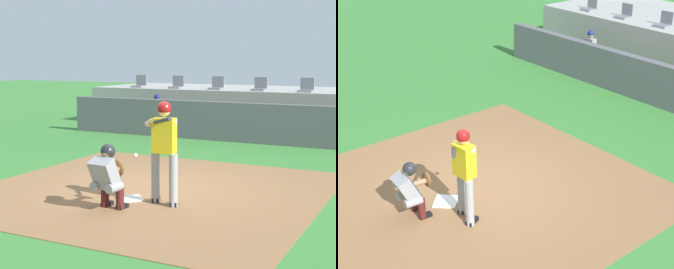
% 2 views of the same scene
% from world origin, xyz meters
% --- Properties ---
extents(ground_plane, '(80.00, 80.00, 0.00)m').
position_xyz_m(ground_plane, '(0.00, 0.00, 0.00)').
color(ground_plane, '#387A33').
extents(dirt_infield, '(6.40, 6.40, 0.01)m').
position_xyz_m(dirt_infield, '(0.00, 0.00, 0.01)').
color(dirt_infield, olive).
rests_on(dirt_infield, ground).
extents(home_plate, '(0.62, 0.62, 0.02)m').
position_xyz_m(home_plate, '(0.00, -0.80, 0.02)').
color(home_plate, white).
rests_on(home_plate, dirt_infield).
extents(batter_at_plate, '(0.75, 0.70, 1.80)m').
position_xyz_m(batter_at_plate, '(0.69, -0.81, 1.04)').
color(batter_at_plate, '#99999E').
rests_on(batter_at_plate, ground).
extents(catcher_crouched, '(0.50, 1.41, 1.13)m').
position_xyz_m(catcher_crouched, '(0.01, -1.50, 0.61)').
color(catcher_crouched, gray).
rests_on(catcher_crouched, ground).
extents(dugout_wall, '(13.00, 0.30, 1.20)m').
position_xyz_m(dugout_wall, '(0.00, 6.50, 0.60)').
color(dugout_wall, '#59595E').
rests_on(dugout_wall, ground).
extents(dugout_bench, '(11.80, 0.44, 0.45)m').
position_xyz_m(dugout_bench, '(0.00, 7.50, 0.23)').
color(dugout_bench, olive).
rests_on(dugout_bench, ground).
extents(dugout_player_0, '(0.49, 0.70, 1.30)m').
position_xyz_m(dugout_player_0, '(-3.89, 7.34, 0.67)').
color(dugout_player_0, '#939399').
rests_on(dugout_player_0, ground).
extents(stands_platform, '(15.00, 4.40, 1.40)m').
position_xyz_m(stands_platform, '(0.00, 10.90, 0.70)').
color(stands_platform, '#9E9E99').
rests_on(stands_platform, ground).
extents(stadium_seat_0, '(0.46, 0.46, 0.48)m').
position_xyz_m(stadium_seat_0, '(-5.69, 9.38, 1.53)').
color(stadium_seat_0, slate).
rests_on(stadium_seat_0, stands_platform).
extents(stadium_seat_1, '(0.46, 0.46, 0.48)m').
position_xyz_m(stadium_seat_1, '(-4.06, 9.38, 1.53)').
color(stadium_seat_1, slate).
rests_on(stadium_seat_1, stands_platform).
extents(stadium_seat_2, '(0.46, 0.46, 0.48)m').
position_xyz_m(stadium_seat_2, '(-2.44, 9.38, 1.53)').
color(stadium_seat_2, slate).
rests_on(stadium_seat_2, stands_platform).
extents(stadium_seat_3, '(0.46, 0.46, 0.48)m').
position_xyz_m(stadium_seat_3, '(-0.81, 9.38, 1.53)').
color(stadium_seat_3, slate).
rests_on(stadium_seat_3, stands_platform).
extents(stadium_seat_4, '(0.46, 0.46, 0.48)m').
position_xyz_m(stadium_seat_4, '(0.81, 9.38, 1.53)').
color(stadium_seat_4, slate).
rests_on(stadium_seat_4, stands_platform).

